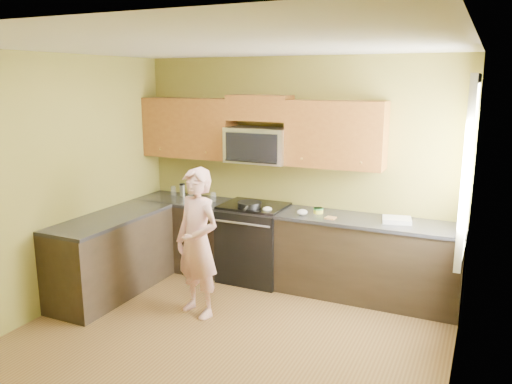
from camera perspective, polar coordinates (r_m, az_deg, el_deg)
The scene contains 27 objects.
floor at distance 4.95m, azimuth -4.40°, elevation -16.96°, with size 4.00×4.00×0.00m, color brown.
ceiling at distance 4.32m, azimuth -5.02°, elevation 16.00°, with size 4.00×4.00×0.00m, color white.
wall_back at distance 6.23m, azimuth 4.38°, elevation 2.44°, with size 4.00×4.00×0.00m, color olive.
wall_front at distance 2.96m, azimuth -24.34°, elevation -10.05°, with size 4.00×4.00×0.00m, color olive.
wall_left at distance 5.69m, azimuth -22.54°, elevation 0.55°, with size 4.00×4.00×0.00m, color olive.
wall_right at distance 3.91m, azimuth 21.89°, elevation -4.51°, with size 4.00×4.00×0.00m, color olive.
cabinet_back_run at distance 6.18m, azimuth 3.26°, elevation -6.33°, with size 4.00×0.60×0.88m, color black.
cabinet_left_run at distance 6.13m, azimuth -15.78°, elevation -6.96°, with size 0.60×1.60×0.88m, color black.
countertop_back at distance 6.04m, azimuth 3.28°, elevation -2.23°, with size 4.00×0.62×0.04m, color black.
countertop_left at distance 5.99m, azimuth -15.97°, elevation -2.82°, with size 0.62×1.60×0.04m, color black.
stove at distance 6.30m, azimuth -0.22°, elevation -5.62°, with size 0.76×0.65×0.95m, color black, non-canonical shape.
microwave at distance 6.18m, azimuth 0.26°, elevation 3.34°, with size 0.76×0.40×0.42m, color silver, non-canonical shape.
upper_cab_left at distance 6.68m, azimuth -7.38°, elevation 3.92°, with size 1.22×0.33×0.75m, color brown, non-canonical shape.
upper_cab_right at distance 5.89m, azimuth 8.76°, elevation 2.74°, with size 1.12×0.33×0.75m, color brown, non-canonical shape.
upper_cab_over_mw at distance 6.14m, azimuth 0.41°, elevation 9.38°, with size 0.76×0.33×0.30m, color brown.
window at distance 5.01m, azimuth 22.75°, elevation 2.55°, with size 0.06×1.06×1.66m, color white, non-canonical shape.
woman at distance 5.32m, azimuth -6.56°, elevation -5.66°, with size 0.57×0.38×1.56m, color #E57672.
frying_pan at distance 6.06m, azimuth -0.71°, elevation -1.68°, with size 0.28×0.50×0.06m, color black, non-canonical shape.
butter_tub at distance 5.93m, azimuth 6.97°, elevation -2.37°, with size 0.11×0.11×0.08m, color #F2F13F, non-canonical shape.
toast_slice at distance 5.73m, azimuth 8.32°, elevation -2.88°, with size 0.11×0.11×0.01m, color #B27F47.
napkin_a at distance 5.95m, azimuth 1.27°, elevation -1.95°, with size 0.11×0.12×0.06m, color silver.
napkin_b at distance 5.83m, azimuth 5.18°, elevation -2.27°, with size 0.12×0.13×0.07m, color silver.
dish_towel at distance 5.73m, azimuth 15.45°, elevation -3.03°, with size 0.30×0.24×0.05m, color white.
travel_mug at distance 6.85m, azimuth -8.20°, elevation -0.41°, with size 0.08×0.08×0.16m, color silver, non-canonical shape.
glass_a at distance 6.90m, azimuth -9.21°, elevation 0.17°, with size 0.07×0.07×0.12m, color silver.
glass_b at distance 6.45m, azimuth -4.81°, elevation -0.56°, with size 0.07×0.07×0.12m, color silver.
glass_c at distance 6.65m, azimuth -7.30°, elevation -0.24°, with size 0.07×0.07×0.12m, color silver.
Camera 1 is at (2.13, -3.75, 2.43)m, focal length 35.82 mm.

